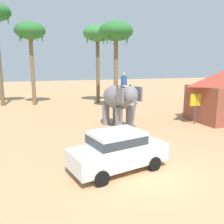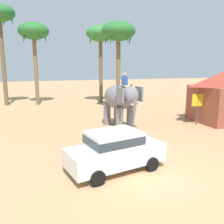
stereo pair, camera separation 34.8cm
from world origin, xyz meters
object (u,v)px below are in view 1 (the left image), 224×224
at_px(roadside_hut, 222,94).
at_px(signboard_yellow, 196,102).
at_px(car_sedan_foreground, 118,149).
at_px(elephant_with_mahout, 119,100).
at_px(palm_tree_behind_elephant, 116,34).
at_px(palm_tree_far_back, 30,33).
at_px(palm_tree_left_of_road, 97,36).

height_order(roadside_hut, signboard_yellow, roadside_hut).
distance_m(car_sedan_foreground, elephant_with_mahout, 7.10).
distance_m(palm_tree_behind_elephant, signboard_yellow, 9.93).
distance_m(car_sedan_foreground, palm_tree_far_back, 19.97).
height_order(palm_tree_behind_elephant, roadside_hut, palm_tree_behind_elephant).
bearing_deg(signboard_yellow, palm_tree_left_of_road, 108.99).
distance_m(car_sedan_foreground, signboard_yellow, 9.99).
height_order(elephant_with_mahout, palm_tree_far_back, palm_tree_far_back).
height_order(car_sedan_foreground, palm_tree_far_back, palm_tree_far_back).
relative_size(car_sedan_foreground, palm_tree_far_back, 0.50).
distance_m(car_sedan_foreground, palm_tree_behind_elephant, 15.12).
relative_size(palm_tree_behind_elephant, roadside_hut, 1.63).
xyz_separation_m(palm_tree_left_of_road, roadside_hut, (6.77, -11.80, -5.42)).
relative_size(car_sedan_foreground, palm_tree_behind_elephant, 0.52).
bearing_deg(car_sedan_foreground, palm_tree_left_of_road, 76.84).
bearing_deg(palm_tree_far_back, palm_tree_behind_elephant, -36.68).
xyz_separation_m(palm_tree_left_of_road, signboard_yellow, (4.15, -12.05, -5.86)).
height_order(palm_tree_behind_elephant, signboard_yellow, palm_tree_behind_elephant).
height_order(car_sedan_foreground, palm_tree_behind_elephant, palm_tree_behind_elephant).
xyz_separation_m(elephant_with_mahout, palm_tree_far_back, (-5.49, 12.04, 5.64)).
height_order(car_sedan_foreground, palm_tree_left_of_road, palm_tree_left_of_road).
bearing_deg(palm_tree_left_of_road, palm_tree_far_back, 172.22).
xyz_separation_m(elephant_with_mahout, signboard_yellow, (5.72, -0.97, -0.30)).
bearing_deg(palm_tree_behind_elephant, palm_tree_far_back, 143.32).
bearing_deg(car_sedan_foreground, roadside_hut, 28.08).
relative_size(elephant_with_mahout, palm_tree_behind_elephant, 0.48).
bearing_deg(car_sedan_foreground, elephant_with_mahout, 68.76).
bearing_deg(car_sedan_foreground, signboard_yellow, 33.96).
bearing_deg(palm_tree_far_back, elephant_with_mahout, -65.47).
height_order(palm_tree_behind_elephant, palm_tree_far_back, palm_tree_far_back).
bearing_deg(roadside_hut, palm_tree_behind_elephant, 131.32).
bearing_deg(palm_tree_behind_elephant, car_sedan_foreground, -109.61).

